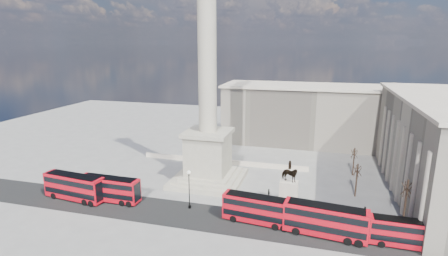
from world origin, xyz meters
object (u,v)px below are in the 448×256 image
red_bus_e (75,187)px  pedestrian_standing (365,211)px  pedestrian_crossing (269,193)px  victorian_lamp (189,186)px  red_bus_c (326,220)px  red_bus_b (258,209)px  nelsons_column (208,121)px  equestrian_statue (289,190)px  red_bus_a (110,189)px  pedestrian_walking (267,202)px  red_bus_d (408,233)px

red_bus_e → pedestrian_standing: red_bus_e is taller
pedestrian_crossing → pedestrian_standing: bearing=-118.4°
victorian_lamp → pedestrian_standing: victorian_lamp is taller
red_bus_c → red_bus_e: size_ratio=1.01×
red_bus_b → red_bus_e: 33.78m
nelsons_column → pedestrian_standing: nelsons_column is taller
equestrian_statue → pedestrian_standing: size_ratio=5.01×
pedestrian_crossing → red_bus_b: bearing=160.5°
nelsons_column → red_bus_c: nelsons_column is taller
victorian_lamp → pedestrian_crossing: bearing=32.8°
red_bus_a → pedestrian_walking: bearing=12.1°
red_bus_a → red_bus_d: bearing=-1.3°
pedestrian_crossing → red_bus_c: bearing=-156.5°
pedestrian_walking → pedestrian_crossing: (-0.33, 3.89, 0.06)m
red_bus_b → pedestrian_crossing: size_ratio=7.01×
nelsons_column → red_bus_a: bearing=-135.8°
red_bus_d → nelsons_column: bearing=156.2°
equestrian_statue → pedestrian_crossing: (-3.80, 2.20, -2.06)m
red_bus_b → red_bus_c: (10.27, -1.21, 0.17)m
red_bus_a → equestrian_statue: (31.29, 7.13, 0.48)m
red_bus_a → pedestrian_crossing: red_bus_a is taller
victorian_lamp → red_bus_a: bearing=-175.4°
red_bus_b → red_bus_c: red_bus_c is taller
victorian_lamp → red_bus_d: bearing=-5.2°
pedestrian_walking → pedestrian_standing: pedestrian_standing is taller
red_bus_a → victorian_lamp: size_ratio=1.64×
nelsons_column → red_bus_e: nelsons_column is taller
red_bus_e → victorian_lamp: victorian_lamp is taller
red_bus_b → red_bus_e: bearing=-173.0°
red_bus_c → red_bus_d: bearing=6.7°
pedestrian_walking → pedestrian_standing: 16.14m
red_bus_b → nelsons_column: bearing=138.0°
red_bus_a → pedestrian_standing: bearing=9.2°
pedestrian_walking → red_bus_c: bearing=-50.9°
red_bus_a → red_bus_e: size_ratio=0.94×
red_bus_c → red_bus_d: (11.11, 0.04, -0.40)m
nelsons_column → red_bus_d: (34.40, -15.74, -10.75)m
equestrian_statue → pedestrian_crossing: bearing=149.9°
red_bus_e → pedestrian_standing: size_ratio=7.33×
red_bus_c → victorian_lamp: size_ratio=1.77×
pedestrian_standing → pedestrian_crossing: size_ratio=1.01×
red_bus_d → red_bus_e: bearing=-180.0°
red_bus_c → red_bus_e: bearing=-174.5°
red_bus_d → pedestrian_crossing: bearing=152.7°
red_bus_c → pedestrian_crossing: bearing=138.1°
red_bus_b → equestrian_statue: 8.86m
nelsons_column → pedestrian_walking: bearing=-31.7°
pedestrian_standing → pedestrian_crossing: (-16.44, 2.96, -0.01)m
pedestrian_crossing → red_bus_a: bearing=90.6°
red_bus_a → victorian_lamp: (14.85, 1.19, 1.68)m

